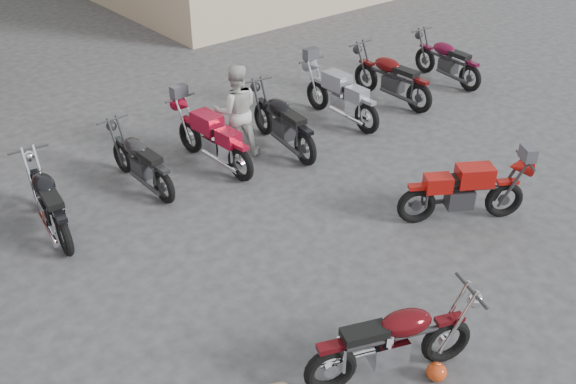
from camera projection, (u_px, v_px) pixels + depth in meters
ground at (421, 327)px, 8.18m from camera, size 90.00×90.00×0.00m
vintage_motorcycle at (395, 337)px, 7.21m from camera, size 2.11×1.35×1.16m
sportbike at (465, 188)px, 10.00m from camera, size 2.02×1.61×1.15m
helmet at (436, 372)px, 7.39m from camera, size 0.28×0.28×0.22m
person_light at (236, 111)px, 11.75m from camera, size 1.07×0.98×1.77m
row_bike_2 at (48, 198)px, 9.76m from camera, size 0.90×2.04×1.14m
row_bike_3 at (140, 158)px, 10.91m from camera, size 0.68×1.90×1.09m
row_bike_4 at (212, 136)px, 11.53m from camera, size 0.82×2.08×1.18m
row_bike_5 at (282, 119)px, 12.11m from camera, size 0.95×2.15×1.21m
row_bike_6 at (340, 93)px, 13.18m from camera, size 0.71×2.08×1.20m
row_bike_7 at (391, 75)px, 14.03m from camera, size 0.76×2.15×1.24m
row_bike_8 at (447, 58)px, 15.09m from camera, size 0.83×2.04×1.16m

